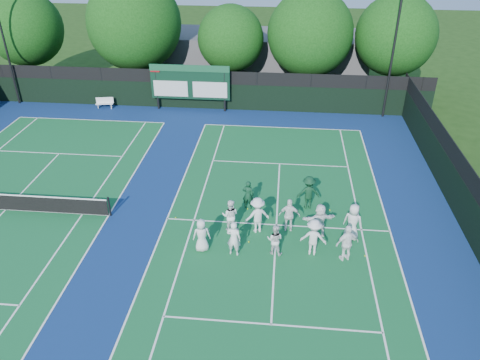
# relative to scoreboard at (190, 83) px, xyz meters

# --- Properties ---
(ground) EXTENTS (120.00, 120.00, 0.00)m
(ground) POSITION_rel_scoreboard_xyz_m (7.01, -15.59, -2.19)
(ground) COLOR #1B3B10
(ground) RESTS_ON ground
(court_apron) EXTENTS (34.00, 32.00, 0.01)m
(court_apron) POSITION_rel_scoreboard_xyz_m (1.01, -14.59, -2.19)
(court_apron) COLOR navy
(court_apron) RESTS_ON ground
(near_court) EXTENTS (11.05, 23.85, 0.01)m
(near_court) POSITION_rel_scoreboard_xyz_m (7.01, -14.59, -2.18)
(near_court) COLOR #125B2C
(near_court) RESTS_ON ground
(left_court) EXTENTS (11.05, 23.85, 0.01)m
(left_court) POSITION_rel_scoreboard_xyz_m (-6.99, -14.59, -2.18)
(left_court) COLOR #125B2C
(left_court) RESTS_ON ground
(back_fence) EXTENTS (34.00, 0.08, 3.00)m
(back_fence) POSITION_rel_scoreboard_xyz_m (1.01, 0.41, -0.83)
(back_fence) COLOR black
(back_fence) RESTS_ON ground
(divider_fence_right) EXTENTS (0.08, 32.00, 3.00)m
(divider_fence_right) POSITION_rel_scoreboard_xyz_m (16.01, -14.59, -0.83)
(divider_fence_right) COLOR black
(divider_fence_right) RESTS_ON ground
(scoreboard) EXTENTS (6.00, 0.21, 3.55)m
(scoreboard) POSITION_rel_scoreboard_xyz_m (0.00, 0.00, 0.00)
(scoreboard) COLOR black
(scoreboard) RESTS_ON ground
(clubhouse) EXTENTS (18.00, 6.00, 4.00)m
(clubhouse) POSITION_rel_scoreboard_xyz_m (5.01, 8.41, -0.19)
(clubhouse) COLOR #515156
(clubhouse) RESTS_ON ground
(light_pole_right) EXTENTS (1.20, 0.30, 10.12)m
(light_pole_right) POSITION_rel_scoreboard_xyz_m (14.51, 0.11, 4.11)
(light_pole_right) COLOR black
(light_pole_right) RESTS_ON ground
(tennis_net) EXTENTS (11.30, 0.10, 1.10)m
(tennis_net) POSITION_rel_scoreboard_xyz_m (-6.99, -14.59, -1.70)
(tennis_net) COLOR black
(tennis_net) RESTS_ON ground
(bench) EXTENTS (1.37, 0.60, 0.84)m
(bench) POSITION_rel_scoreboard_xyz_m (-6.78, -0.22, -1.74)
(bench) COLOR white
(bench) RESTS_ON ground
(tree_a) EXTENTS (6.08, 6.08, 8.06)m
(tree_a) POSITION_rel_scoreboard_xyz_m (-14.14, 3.99, 2.67)
(tree_a) COLOR black
(tree_a) RESTS_ON ground
(tree_b) EXTENTS (7.46, 7.46, 9.33)m
(tree_b) POSITION_rel_scoreboard_xyz_m (-4.91, 3.99, 3.21)
(tree_b) COLOR black
(tree_b) RESTS_ON ground
(tree_c) EXTENTS (5.25, 5.25, 7.20)m
(tree_c) POSITION_rel_scoreboard_xyz_m (2.80, 3.99, 2.24)
(tree_c) COLOR black
(tree_c) RESTS_ON ground
(tree_d) EXTENTS (6.65, 6.65, 8.42)m
(tree_d) POSITION_rel_scoreboard_xyz_m (9.01, 3.99, 2.73)
(tree_d) COLOR black
(tree_d) RESTS_ON ground
(tree_e) EXTENTS (6.15, 6.15, 8.20)m
(tree_e) POSITION_rel_scoreboard_xyz_m (15.50, 3.99, 2.77)
(tree_e) COLOR black
(tree_e) RESTS_ON ground
(tennis_ball_0) EXTENTS (0.07, 0.07, 0.07)m
(tennis_ball_0) POSITION_rel_scoreboard_xyz_m (5.77, -16.10, -2.16)
(tennis_ball_0) COLOR #B4D218
(tennis_ball_0) RESTS_ON ground
(tennis_ball_1) EXTENTS (0.07, 0.07, 0.07)m
(tennis_ball_1) POSITION_rel_scoreboard_xyz_m (9.72, -13.05, -2.16)
(tennis_ball_1) COLOR #B4D218
(tennis_ball_1) RESTS_ON ground
(tennis_ball_3) EXTENTS (0.07, 0.07, 0.07)m
(tennis_ball_3) POSITION_rel_scoreboard_xyz_m (1.94, -14.49, -2.16)
(tennis_ball_3) COLOR #B4D218
(tennis_ball_3) RESTS_ON ground
(tennis_ball_4) EXTENTS (0.07, 0.07, 0.07)m
(tennis_ball_4) POSITION_rel_scoreboard_xyz_m (5.48, -13.33, -2.16)
(tennis_ball_4) COLOR #B4D218
(tennis_ball_4) RESTS_ON ground
(tennis_ball_5) EXTENTS (0.07, 0.07, 0.07)m
(tennis_ball_5) POSITION_rel_scoreboard_xyz_m (11.04, -16.59, -2.16)
(tennis_ball_5) COLOR #B4D218
(tennis_ball_5) RESTS_ON ground
(player_front_0) EXTENTS (0.90, 0.69, 1.64)m
(player_front_0) POSITION_rel_scoreboard_xyz_m (3.70, -16.84, -1.37)
(player_front_0) COLOR silver
(player_front_0) RESTS_ON ground
(player_front_1) EXTENTS (0.68, 0.49, 1.75)m
(player_front_1) POSITION_rel_scoreboard_xyz_m (5.17, -17.01, -1.32)
(player_front_1) COLOR white
(player_front_1) RESTS_ON ground
(player_front_2) EXTENTS (0.84, 0.71, 1.52)m
(player_front_2) POSITION_rel_scoreboard_xyz_m (6.98, -16.76, -1.43)
(player_front_2) COLOR silver
(player_front_2) RESTS_ON ground
(player_front_3) EXTENTS (1.24, 0.81, 1.80)m
(player_front_3) POSITION_rel_scoreboard_xyz_m (8.68, -16.60, -1.29)
(player_front_3) COLOR silver
(player_front_3) RESTS_ON ground
(player_front_4) EXTENTS (1.15, 0.80, 1.81)m
(player_front_4) POSITION_rel_scoreboard_xyz_m (10.12, -16.89, -1.29)
(player_front_4) COLOR white
(player_front_4) RESTS_ON ground
(player_back_0) EXTENTS (0.83, 0.66, 1.67)m
(player_back_0) POSITION_rel_scoreboard_xyz_m (4.80, -15.18, -1.35)
(player_back_0) COLOR white
(player_back_0) RESTS_ON ground
(player_back_1) EXTENTS (1.37, 1.10, 1.86)m
(player_back_1) POSITION_rel_scoreboard_xyz_m (6.09, -15.17, -1.26)
(player_back_1) COLOR silver
(player_back_1) RESTS_ON ground
(player_back_2) EXTENTS (1.02, 0.43, 1.74)m
(player_back_2) POSITION_rel_scoreboard_xyz_m (7.61, -14.94, -1.32)
(player_back_2) COLOR white
(player_back_2) RESTS_ON ground
(player_back_3) EXTENTS (1.69, 0.91, 1.73)m
(player_back_3) POSITION_rel_scoreboard_xyz_m (9.02, -15.23, -1.32)
(player_back_3) COLOR white
(player_back_3) RESTS_ON ground
(player_back_4) EXTENTS (1.07, 0.89, 1.86)m
(player_back_4) POSITION_rel_scoreboard_xyz_m (10.53, -15.29, -1.26)
(player_back_4) COLOR silver
(player_back_4) RESTS_ON ground
(coach_left) EXTENTS (0.63, 0.46, 1.61)m
(coach_left) POSITION_rel_scoreboard_xyz_m (5.49, -13.20, -1.39)
(coach_left) COLOR #0F3720
(coach_left) RESTS_ON ground
(coach_right) EXTENTS (1.26, 0.83, 1.83)m
(coach_right) POSITION_rel_scoreboard_xyz_m (8.57, -12.85, -1.28)
(coach_right) COLOR #0E351D
(coach_right) RESTS_ON ground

